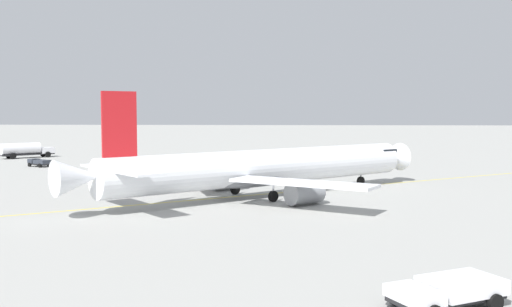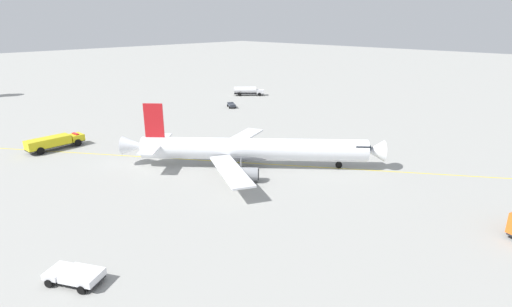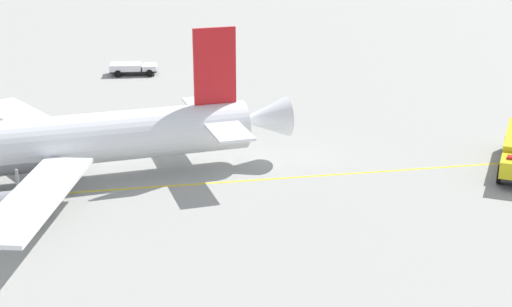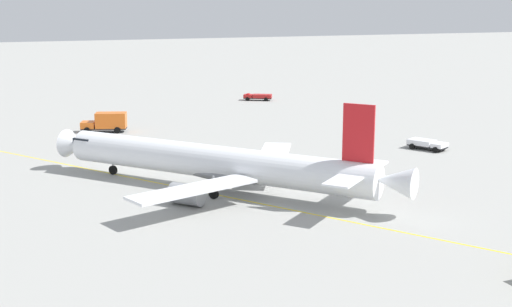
{
  "view_description": "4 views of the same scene",
  "coord_description": "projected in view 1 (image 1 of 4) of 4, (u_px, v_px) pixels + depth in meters",
  "views": [
    {
      "loc": [
        -55.14,
        -3.08,
        9.01
      ],
      "look_at": [
        7.14,
        0.4,
        4.39
      ],
      "focal_mm": 41.1,
      "sensor_mm": 36.0,
      "label": 1
    },
    {
      "loc": [
        -39.93,
        -44.54,
        23.56
      ],
      "look_at": [
        2.24,
        -4.62,
        4.02
      ],
      "focal_mm": 27.96,
      "sensor_mm": 36.0,
      "label": 2
    },
    {
      "loc": [
        43.9,
        35.7,
        20.15
      ],
      "look_at": [
        -1.3,
        16.52,
        2.89
      ],
      "focal_mm": 52.99,
      "sensor_mm": 36.0,
      "label": 3
    },
    {
      "loc": [
        28.03,
        69.93,
        20.43
      ],
      "look_at": [
        2.07,
        2.6,
        4.5
      ],
      "focal_mm": 48.9,
      "sensor_mm": 36.0,
      "label": 4
    }
  ],
  "objects": [
    {
      "name": "fuel_tanker_truck_extra",
      "position": [
        25.0,
        150.0,
        110.4
      ],
      "size": [
        8.45,
        8.48,
        2.87
      ],
      "rotation": [
        0.0,
        0.0,
        5.5
      ],
      "color": "#232326",
      "rests_on": "ground_plane"
    },
    {
      "name": "taxiway_centreline",
      "position": [
        247.0,
        196.0,
        61.81
      ],
      "size": [
        102.5,
        154.12,
        0.01
      ],
      "rotation": [
        0.0,
        0.0,
        5.3
      ],
      "color": "yellow",
      "rests_on": "ground_plane"
    },
    {
      "name": "baggage_truck_truck",
      "position": [
        39.0,
        162.0,
        93.39
      ],
      "size": [
        3.4,
        4.21,
        1.22
      ],
      "rotation": [
        0.0,
        0.0,
        1.03
      ],
      "color": "#232326",
      "rests_on": "ground_plane"
    },
    {
      "name": "airliner_main",
      "position": [
        264.0,
        169.0,
        60.74
      ],
      "size": [
        31.43,
        35.25,
        10.65
      ],
      "rotation": [
        0.0,
        0.0,
        5.42
      ],
      "color": "white",
      "rests_on": "ground_plane"
    },
    {
      "name": "ground_plane",
      "position": [
        256.0,
        205.0,
        55.74
      ],
      "size": [
        600.0,
        600.0,
        0.0
      ],
      "primitive_type": "plane",
      "color": "#9E9E99"
    },
    {
      "name": "pushback_tug_truck",
      "position": [
        448.0,
        290.0,
        26.69
      ],
      "size": [
        4.69,
        5.83,
        1.3
      ],
      "rotation": [
        0.0,
        0.0,
        2.06
      ],
      "color": "#232326",
      "rests_on": "ground_plane"
    }
  ]
}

